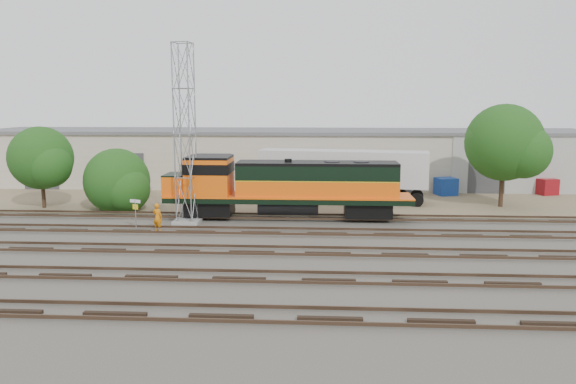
# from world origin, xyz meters

# --- Properties ---
(ground) EXTENTS (140.00, 140.00, 0.00)m
(ground) POSITION_xyz_m (0.00, 0.00, 0.00)
(ground) COLOR #47423A
(ground) RESTS_ON ground
(dirt_strip) EXTENTS (80.00, 16.00, 0.02)m
(dirt_strip) POSITION_xyz_m (0.00, 15.00, 0.01)
(dirt_strip) COLOR #726047
(dirt_strip) RESTS_ON ground
(tracks) EXTENTS (80.00, 20.40, 0.28)m
(tracks) POSITION_xyz_m (0.00, -3.00, 0.08)
(tracks) COLOR black
(tracks) RESTS_ON ground
(warehouse) EXTENTS (58.40, 10.40, 5.30)m
(warehouse) POSITION_xyz_m (0.04, 22.98, 2.65)
(warehouse) COLOR beige
(warehouse) RESTS_ON ground
(locomotive) EXTENTS (16.73, 2.94, 4.02)m
(locomotive) POSITION_xyz_m (1.09, 6.00, 2.32)
(locomotive) COLOR black
(locomotive) RESTS_ON tracks
(signal_tower) EXTENTS (1.72, 1.72, 11.63)m
(signal_tower) POSITION_xyz_m (-5.23, 4.44, 5.66)
(signal_tower) COLOR gray
(signal_tower) RESTS_ON ground
(sign_post) EXTENTS (0.76, 0.35, 1.98)m
(sign_post) POSITION_xyz_m (-7.88, 2.04, 1.39)
(sign_post) COLOR gray
(sign_post) RESTS_ON ground
(worker) EXTENTS (0.74, 0.61, 1.76)m
(worker) POSITION_xyz_m (-6.45, 1.87, 0.88)
(worker) COLOR orange
(worker) RESTS_ON ground
(semi_trailer) EXTENTS (13.64, 4.79, 4.12)m
(semi_trailer) POSITION_xyz_m (5.64, 13.23, 2.59)
(semi_trailer) COLOR silver
(semi_trailer) RESTS_ON ground
(dumpster_blue) EXTENTS (1.96, 1.90, 1.50)m
(dumpster_blue) POSITION_xyz_m (14.33, 16.94, 0.75)
(dumpster_blue) COLOR #153B96
(dumpster_blue) RESTS_ON ground
(dumpster_red) EXTENTS (1.87, 1.80, 1.40)m
(dumpster_red) POSITION_xyz_m (23.08, 17.69, 0.70)
(dumpster_red) COLOR maroon
(dumpster_red) RESTS_ON ground
(tree_west) EXTENTS (4.94, 4.70, 6.15)m
(tree_west) POSITION_xyz_m (-17.08, 8.88, 3.68)
(tree_west) COLOR #382619
(tree_west) RESTS_ON ground
(tree_mid) EXTENTS (5.09, 4.85, 4.85)m
(tree_mid) POSITION_xyz_m (-11.28, 8.66, 2.01)
(tree_mid) COLOR #382619
(tree_mid) RESTS_ON ground
(tree_east) EXTENTS (6.08, 5.79, 7.81)m
(tree_east) POSITION_xyz_m (17.63, 11.40, 4.77)
(tree_east) COLOR #382619
(tree_east) RESTS_ON ground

